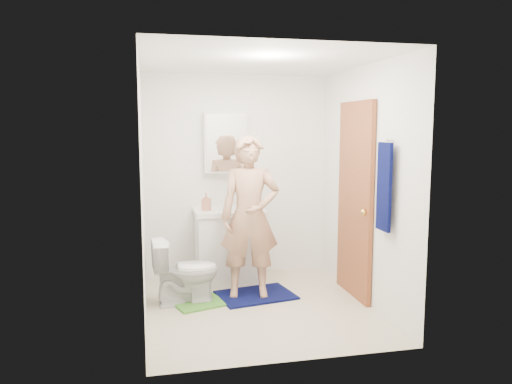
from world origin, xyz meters
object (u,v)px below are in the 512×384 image
towel (384,187)px  toothbrush_cup (246,203)px  vanity_cabinet (229,247)px  toilet (185,271)px  soap_dispenser (206,202)px  man (250,217)px  medicine_cabinet (225,143)px

towel → toothbrush_cup: size_ratio=6.35×
vanity_cabinet → toilet: 0.85m
towel → toothbrush_cup: towel is taller
vanity_cabinet → soap_dispenser: 0.61m
vanity_cabinet → man: bearing=-78.5°
vanity_cabinet → toothbrush_cup: 0.56m
toothbrush_cup → man: man is taller
medicine_cabinet → vanity_cabinet: bearing=-90.0°
vanity_cabinet → toothbrush_cup: (0.23, 0.11, 0.50)m
toilet → man: 0.86m
toilet → soap_dispenser: soap_dispenser is taller
towel → toothbrush_cup: 1.89m
towel → toothbrush_cup: (-0.95, 1.60, -0.35)m
towel → soap_dispenser: towel is taller
towel → toilet: 2.14m
soap_dispenser → man: man is taller
medicine_cabinet → toilet: medicine_cabinet is taller
vanity_cabinet → soap_dispenser: bearing=-172.9°
towel → vanity_cabinet: bearing=128.5°
vanity_cabinet → toilet: size_ratio=1.19×
medicine_cabinet → toilet: size_ratio=1.05×
medicine_cabinet → toilet: bearing=-122.7°
toilet → man: bearing=-90.3°
vanity_cabinet → towel: bearing=-51.5°
towel → toilet: (-1.73, 0.85, -0.92)m
soap_dispenser → toothbrush_cup: 0.51m
man → toothbrush_cup: bearing=91.0°
toothbrush_cup → man: bearing=-98.4°
soap_dispenser → toilet: bearing=-115.7°
toilet → toothbrush_cup: 1.22m
toilet → soap_dispenser: 0.91m
toilet → medicine_cabinet: bearing=-35.8°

